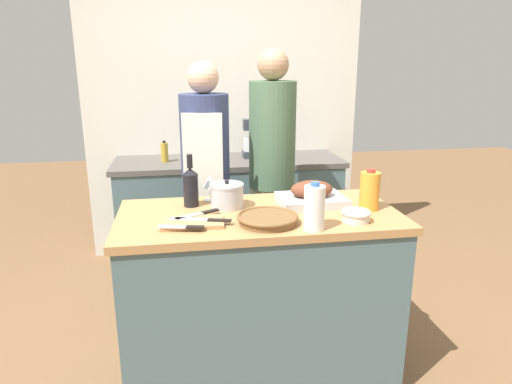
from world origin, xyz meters
The scene contains 21 objects.
ground_plane centered at (0.00, 0.00, 0.00)m, with size 12.00×12.00×0.00m, color brown.
kitchen_island centered at (0.00, 0.00, 0.46)m, with size 1.41×0.68×0.92m.
back_counter centered at (0.00, 1.46, 0.45)m, with size 1.83×0.60×0.89m.
back_wall centered at (0.00, 1.81, 1.27)m, with size 2.33×0.10×2.55m.
roasting_pan centered at (0.30, 0.10, 0.97)m, with size 0.36×0.27×0.13m.
wicker_basket centered at (0.01, -0.16, 0.95)m, with size 0.29×0.29×0.04m.
cutting_board centered at (-0.34, -0.12, 0.93)m, with size 0.30×0.18×0.02m.
stock_pot centered at (-0.15, 0.12, 0.99)m, with size 0.18×0.18×0.15m.
mixing_bowl centered at (0.43, -0.20, 0.95)m, with size 0.14×0.14×0.05m.
juice_jug centered at (0.57, -0.03, 1.02)m, with size 0.10×0.10×0.21m.
milk_jug centered at (0.20, -0.27, 1.03)m, with size 0.10×0.10×0.22m.
wine_bottle_green centered at (-0.33, 0.17, 1.03)m, with size 0.08×0.08×0.28m.
wine_glass_left centered at (-0.23, 0.25, 1.03)m, with size 0.08×0.08×0.14m.
knife_chef centered at (-0.29, -0.12, 0.94)m, with size 0.29×0.11×0.01m.
knife_paring centered at (-0.30, -0.03, 0.94)m, with size 0.22×0.14×0.01m.
knife_bread centered at (-0.38, -0.20, 0.94)m, with size 0.21×0.07×0.01m.
stand_mixer centered at (0.21, 1.51, 1.02)m, with size 0.18×0.14×0.31m.
condiment_bottle_tall centered at (-0.51, 1.45, 0.97)m, with size 0.06×0.06×0.17m.
condiment_bottle_short centered at (0.42, 1.58, 0.98)m, with size 0.06×0.06×0.19m.
person_cook_aproned centered at (-0.23, 0.70, 0.93)m, with size 0.31×0.32×1.66m.
person_cook_guest centered at (0.22, 0.80, 0.98)m, with size 0.31×0.31×1.74m.
Camera 1 is at (-0.37, -2.15, 1.65)m, focal length 32.00 mm.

